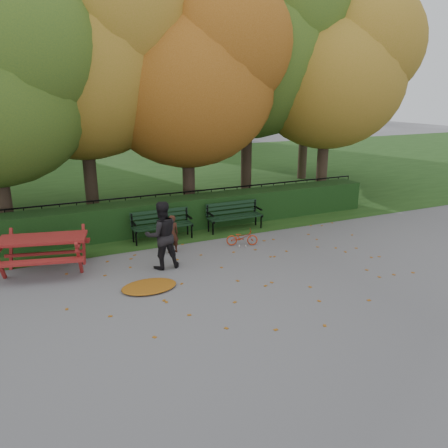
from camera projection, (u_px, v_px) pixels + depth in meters
name	position (u px, v px, depth m)	size (l,w,h in m)	color
ground	(260.00, 277.00, 10.46)	(90.00, 90.00, 0.00)	slate
grass_strip	(128.00, 177.00, 22.64)	(90.00, 90.00, 0.00)	#1A3A12
building_right	(182.00, 69.00, 36.24)	(9.00, 6.00, 12.00)	tan
hedge	(193.00, 212.00, 14.23)	(13.00, 0.90, 1.00)	black
iron_fence	(185.00, 205.00, 14.92)	(14.00, 0.04, 1.02)	black
tree_b	(92.00, 54.00, 13.78)	(6.72, 6.40, 8.79)	#31251C
tree_c	(198.00, 74.00, 14.57)	(6.30, 6.00, 8.00)	#31251C
tree_d	(260.00, 44.00, 16.54)	(7.14, 6.80, 9.58)	#31251C
tree_e	(339.00, 69.00, 16.59)	(6.09, 5.80, 8.16)	#31251C
tree_g	(316.00, 67.00, 20.70)	(6.30, 6.00, 8.55)	#31251C
bench_left	(161.00, 223.00, 13.01)	(1.80, 0.57, 0.88)	black
bench_right	(234.00, 214.00, 13.97)	(1.80, 0.57, 0.88)	black
picnic_table	(43.00, 245.00, 10.66)	(2.37, 2.07, 0.99)	maroon
leaf_pile	(149.00, 286.00, 9.88)	(1.26, 0.87, 0.09)	brown
leaf_scatter	(254.00, 273.00, 10.72)	(9.00, 5.70, 0.01)	brown
child	(172.00, 234.00, 11.93)	(0.39, 0.26, 1.07)	#391B12
adult	(162.00, 235.00, 10.80)	(0.84, 0.65, 1.73)	black
bicycle	(242.00, 237.00, 12.58)	(0.32, 0.90, 0.48)	#B73010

